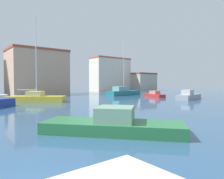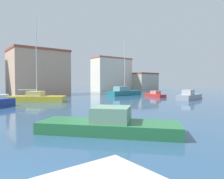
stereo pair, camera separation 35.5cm
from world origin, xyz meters
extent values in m
plane|color=#2D5175|center=(15.00, 20.00, 0.00)|extent=(160.00, 160.00, 0.00)
cube|color=#1E707A|center=(29.07, 29.02, 0.50)|extent=(8.47, 3.09, 1.00)
cube|color=#6B9CA2|center=(28.14, 28.95, 1.48)|extent=(3.32, 2.25, 0.97)
cylinder|color=silver|center=(29.07, 29.02, 6.61)|extent=(0.12, 0.12, 11.22)
cube|color=gray|center=(30.42, 14.26, 0.41)|extent=(6.62, 3.28, 0.83)
cube|color=#ADB0B5|center=(29.80, 14.13, 1.23)|extent=(2.12, 1.79, 0.80)
cube|color=#B22823|center=(30.57, 21.83, 0.28)|extent=(3.06, 5.82, 0.57)
cube|color=#C4716E|center=(30.50, 21.60, 0.88)|extent=(1.70, 2.34, 0.63)
cube|color=gold|center=(9.10, 25.77, 0.42)|extent=(7.83, 7.11, 0.84)
cube|color=#DFCD77|center=(8.96, 25.89, 1.19)|extent=(2.90, 2.89, 0.69)
cylinder|color=silver|center=(9.10, 25.77, 6.64)|extent=(0.12, 0.12, 11.60)
cylinder|color=silver|center=(7.98, 26.70, 1.74)|extent=(2.23, 1.88, 0.08)
cube|color=#28703D|center=(6.37, 4.49, 0.32)|extent=(6.96, 7.49, 0.64)
cube|color=gray|center=(6.47, 4.38, 1.06)|extent=(2.84, 2.84, 0.84)
cube|color=tan|center=(14.91, 43.15, 4.87)|extent=(12.00, 9.37, 9.74)
cube|color=#9E4733|center=(14.91, 43.15, 9.99)|extent=(12.24, 9.55, 0.50)
cube|color=beige|center=(40.53, 48.50, 5.19)|extent=(13.08, 5.41, 10.37)
cube|color=#B25B42|center=(40.53, 48.50, 10.62)|extent=(13.35, 5.52, 0.50)
cube|color=#B2A893|center=(51.28, 43.99, 2.78)|extent=(8.42, 5.27, 5.55)
cube|color=brown|center=(51.28, 43.99, 5.80)|extent=(8.59, 5.38, 0.50)
camera|label=1|loc=(-0.72, -4.40, 2.84)|focal=32.75mm
camera|label=2|loc=(-0.44, -4.62, 2.84)|focal=32.75mm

